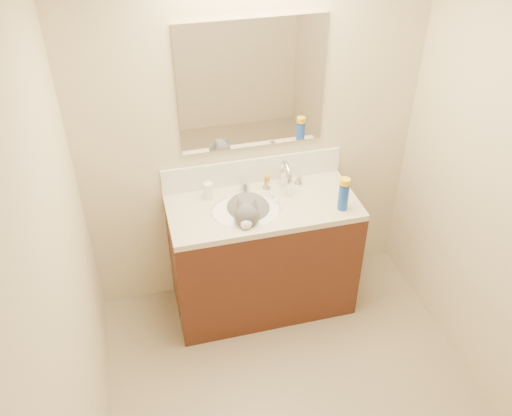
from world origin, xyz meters
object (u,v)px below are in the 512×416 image
cat (248,213)px  spray_can (343,197)px  silver_jar (245,186)px  amber_bottle (267,182)px  vanity_cabinet (263,258)px  faucet (285,178)px  basin (246,219)px  pill_bottle (208,191)px

cat → spray_can: 0.59m
silver_jar → amber_bottle: amber_bottle is taller
vanity_cabinet → faucet: size_ratio=4.29×
vanity_cabinet → silver_jar: 0.52m
basin → faucet: (0.30, 0.17, 0.16)m
basin → amber_bottle: 0.31m
spray_can → basin: bearing=167.2°
faucet → spray_can: 0.41m
basin → amber_bottle: (0.19, 0.21, 0.11)m
cat → basin: bearing=-167.3°
basin → pill_bottle: 0.30m
pill_bottle → amber_bottle: size_ratio=1.22×
basin → pill_bottle: bearing=136.2°
basin → spray_can: (0.58, -0.13, 0.16)m
amber_bottle → faucet: bearing=-23.5°
faucet → spray_can: size_ratio=1.63×
vanity_cabinet → faucet: faucet is taller
silver_jar → amber_bottle: (0.15, 0.00, 0.01)m
vanity_cabinet → pill_bottle: size_ratio=11.08×
spray_can → cat: bearing=166.9°
basin → silver_jar: 0.24m
spray_can → silver_jar: bearing=147.3°
pill_bottle → spray_can: spray_can is taller
faucet → amber_bottle: faucet is taller
vanity_cabinet → cat: 0.44m
silver_jar → amber_bottle: 0.15m
basin → cat: cat is taller
pill_bottle → amber_bottle: (0.39, 0.02, -0.01)m
faucet → silver_jar: size_ratio=4.22×
silver_jar → amber_bottle: bearing=0.3°
cat → vanity_cabinet: bearing=33.3°
cat → spray_can: size_ratio=2.59×
faucet → spray_can: faucet is taller
pill_bottle → silver_jar: (0.24, 0.02, -0.02)m
vanity_cabinet → amber_bottle: amber_bottle is taller
cat → pill_bottle: bearing=154.9°
faucet → amber_bottle: (-0.11, 0.05, -0.04)m
pill_bottle → spray_can: (0.78, -0.32, 0.03)m
vanity_cabinet → cat: (-0.10, -0.03, 0.42)m
spray_can → pill_bottle: bearing=157.6°
vanity_cabinet → pill_bottle: pill_bottle is taller
basin → amber_bottle: bearing=47.8°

